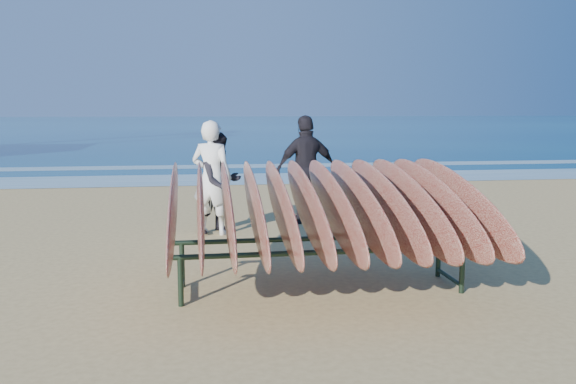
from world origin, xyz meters
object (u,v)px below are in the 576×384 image
Objects in this scene: person_dark_b at (307,170)px; person_dark_a at (220,183)px; person_white at (212,178)px; surfboard_rack at (320,207)px.

person_dark_a is at bearing 11.06° from person_dark_b.
person_white is 1.75m from person_dark_b.
person_white is at bearing 109.07° from surfboard_rack.
surfboard_rack is 1.81× the size of person_white.
person_white is 1.12× the size of person_dark_a.
person_dark_b is at bearing 82.05° from surfboard_rack.
person_white is 0.18m from person_dark_a.
person_dark_b reaches higher than person_white.
person_dark_b is at bearing -132.93° from person_white.
person_dark_b is at bearing -13.58° from person_dark_a.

